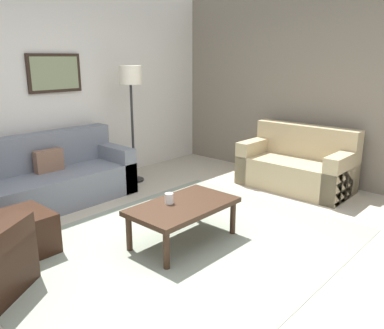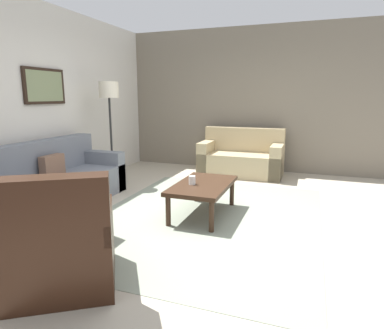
{
  "view_description": "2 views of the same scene",
  "coord_description": "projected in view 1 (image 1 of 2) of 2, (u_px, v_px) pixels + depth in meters",
  "views": [
    {
      "loc": [
        -2.57,
        -2.47,
        1.83
      ],
      "look_at": [
        0.27,
        0.12,
        0.77
      ],
      "focal_mm": 36.75,
      "sensor_mm": 36.0,
      "label": 1
    },
    {
      "loc": [
        -3.71,
        -1.16,
        1.48
      ],
      "look_at": [
        -0.05,
        0.17,
        0.67
      ],
      "focal_mm": 30.91,
      "sensor_mm": 36.0,
      "label": 2
    }
  ],
  "objects": [
    {
      "name": "stone_feature_panel",
      "position": [
        325.0,
        87.0,
        5.69
      ],
      "size": [
        0.12,
        5.2,
        2.8
      ],
      "primitive_type": "cube",
      "color": "slate",
      "rests_on": "ground_plane"
    },
    {
      "name": "couch_loveseat",
      "position": [
        298.0,
        167.0,
        5.66
      ],
      "size": [
        0.81,
        1.53,
        0.88
      ],
      "color": "tan",
      "rests_on": "ground_plane"
    },
    {
      "name": "ottoman",
      "position": [
        20.0,
        234.0,
        3.73
      ],
      "size": [
        0.56,
        0.56,
        0.4
      ],
      "primitive_type": "cube",
      "color": "black",
      "rests_on": "ground_plane"
    },
    {
      "name": "cup",
      "position": [
        169.0,
        198.0,
        3.92
      ],
      "size": [
        0.08,
        0.08,
        0.11
      ],
      "primitive_type": "cylinder",
      "color": "white",
      "rests_on": "coffee_table"
    },
    {
      "name": "ground_plane",
      "position": [
        183.0,
        246.0,
        3.92
      ],
      "size": [
        8.0,
        8.0,
        0.0
      ],
      "primitive_type": "plane",
      "color": "#B2A893"
    },
    {
      "name": "framed_artwork",
      "position": [
        55.0,
        73.0,
        5.24
      ],
      "size": [
        0.76,
        0.04,
        0.51
      ],
      "color": "black"
    },
    {
      "name": "area_rug",
      "position": [
        183.0,
        246.0,
        3.92
      ],
      "size": [
        3.46,
        2.69,
        0.01
      ],
      "primitive_type": "cube",
      "color": "gray",
      "rests_on": "ground_plane"
    },
    {
      "name": "rear_partition",
      "position": [
        41.0,
        90.0,
        5.24
      ],
      "size": [
        6.0,
        0.12,
        2.8
      ],
      "primitive_type": "cube",
      "color": "silver",
      "rests_on": "ground_plane"
    },
    {
      "name": "coffee_table",
      "position": [
        183.0,
        209.0,
        3.94
      ],
      "size": [
        1.1,
        0.64,
        0.41
      ],
      "color": "#382316",
      "rests_on": "ground_plane"
    },
    {
      "name": "couch_main",
      "position": [
        46.0,
        181.0,
        5.0
      ],
      "size": [
        2.14,
        0.85,
        0.88
      ],
      "color": "slate",
      "rests_on": "ground_plane"
    },
    {
      "name": "lamp_standing",
      "position": [
        131.0,
        87.0,
        5.63
      ],
      "size": [
        0.32,
        0.32,
        1.71
      ],
      "color": "black",
      "rests_on": "ground_plane"
    }
  ]
}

